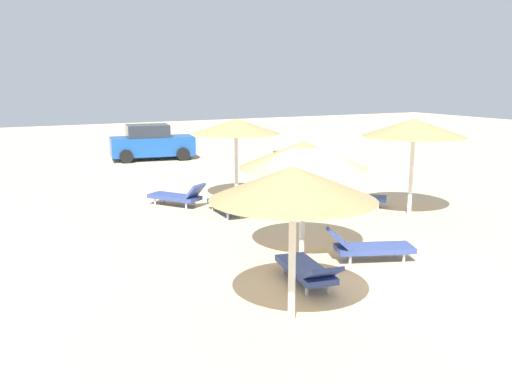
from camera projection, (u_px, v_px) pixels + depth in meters
ground_plane at (324, 277)px, 11.11m from camera, size 80.00×80.00×0.00m
parasol_0 at (236, 126)px, 17.42m from camera, size 2.83×2.83×2.68m
parasol_2 at (293, 184)px, 8.59m from camera, size 2.67×2.67×2.60m
parasol_3 at (303, 155)px, 11.82m from camera, size 2.82×2.82×2.62m
parasol_4 at (414, 128)px, 15.55m from camera, size 2.93×2.93×2.82m
lounger_0 at (229, 205)px, 16.01m from camera, size 0.72×1.92×0.69m
lounger_2 at (308, 270)px, 10.60m from camera, size 0.93×1.98×0.65m
lounger_3 at (368, 247)px, 12.01m from camera, size 1.99×1.28×0.73m
lounger_4 at (354, 196)px, 17.12m from camera, size 1.83×1.71×0.76m
lounger_5 at (178, 196)px, 17.15m from camera, size 1.57×1.90×0.78m
bench_0 at (296, 161)px, 24.34m from camera, size 1.53×0.52×0.49m
bench_1 at (283, 155)px, 25.93m from camera, size 0.58×1.54×0.49m
parked_car at (151, 143)px, 26.88m from camera, size 4.22×2.48×1.72m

